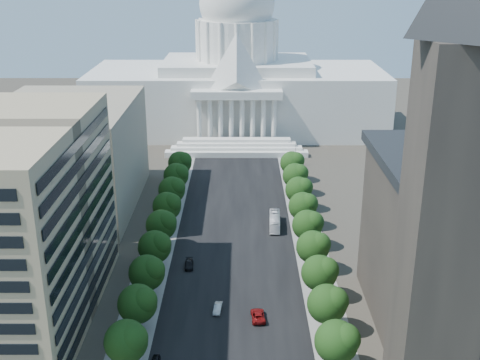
{
  "coord_description": "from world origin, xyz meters",
  "views": [
    {
      "loc": [
        1.68,
        -62.85,
        67.57
      ],
      "look_at": [
        1.42,
        75.22,
        16.79
      ],
      "focal_mm": 45.0,
      "sensor_mm": 36.0,
      "label": 1
    }
  ],
  "objects_px": {
    "car_red": "(258,316)",
    "city_bus": "(275,221)",
    "car_silver": "(218,308)",
    "car_dark_b": "(189,264)"
  },
  "relations": [
    {
      "from": "car_red",
      "to": "city_bus",
      "type": "relative_size",
      "value": 0.49
    },
    {
      "from": "car_silver",
      "to": "city_bus",
      "type": "relative_size",
      "value": 0.37
    },
    {
      "from": "car_red",
      "to": "car_dark_b",
      "type": "xyz_separation_m",
      "value": [
        -15.53,
        21.5,
        -0.08
      ]
    },
    {
      "from": "car_dark_b",
      "to": "city_bus",
      "type": "height_order",
      "value": "city_bus"
    },
    {
      "from": "car_silver",
      "to": "car_dark_b",
      "type": "height_order",
      "value": "same"
    },
    {
      "from": "car_dark_b",
      "to": "city_bus",
      "type": "distance_m",
      "value": 31.02
    },
    {
      "from": "car_silver",
      "to": "car_dark_b",
      "type": "distance_m",
      "value": 20.14
    },
    {
      "from": "car_silver",
      "to": "car_red",
      "type": "distance_m",
      "value": 8.58
    },
    {
      "from": "car_silver",
      "to": "car_red",
      "type": "height_order",
      "value": "car_red"
    },
    {
      "from": "car_dark_b",
      "to": "city_bus",
      "type": "xyz_separation_m",
      "value": [
        21.17,
        22.65,
        0.91
      ]
    }
  ]
}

